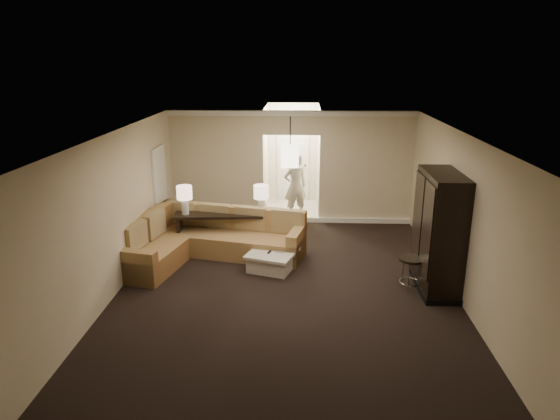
{
  "coord_description": "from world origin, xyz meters",
  "views": [
    {
      "loc": [
        0.26,
        -8.11,
        4.03
      ],
      "look_at": [
        -0.15,
        1.2,
        1.16
      ],
      "focal_mm": 32.0,
      "sensor_mm": 36.0,
      "label": 1
    }
  ],
  "objects_px": {
    "armoire": "(438,234)",
    "coffee_table": "(272,260)",
    "person": "(295,183)",
    "sectional_sofa": "(204,240)",
    "console_table": "(224,228)",
    "drink_table": "(411,266)"
  },
  "relations": [
    {
      "from": "console_table",
      "to": "drink_table",
      "type": "xyz_separation_m",
      "value": [
        3.65,
        -1.73,
        -0.07
      ]
    },
    {
      "from": "armoire",
      "to": "coffee_table",
      "type": "bearing_deg",
      "value": 166.94
    },
    {
      "from": "sectional_sofa",
      "to": "person",
      "type": "bearing_deg",
      "value": 68.84
    },
    {
      "from": "coffee_table",
      "to": "armoire",
      "type": "height_order",
      "value": "armoire"
    },
    {
      "from": "sectional_sofa",
      "to": "drink_table",
      "type": "height_order",
      "value": "sectional_sofa"
    },
    {
      "from": "coffee_table",
      "to": "console_table",
      "type": "height_order",
      "value": "console_table"
    },
    {
      "from": "coffee_table",
      "to": "person",
      "type": "distance_m",
      "value": 3.41
    },
    {
      "from": "coffee_table",
      "to": "person",
      "type": "relative_size",
      "value": 0.6
    },
    {
      "from": "console_table",
      "to": "armoire",
      "type": "relative_size",
      "value": 1.0
    },
    {
      "from": "console_table",
      "to": "person",
      "type": "bearing_deg",
      "value": 52.29
    },
    {
      "from": "sectional_sofa",
      "to": "armoire",
      "type": "bearing_deg",
      "value": -2.69
    },
    {
      "from": "console_table",
      "to": "person",
      "type": "height_order",
      "value": "person"
    },
    {
      "from": "person",
      "to": "sectional_sofa",
      "type": "bearing_deg",
      "value": 35.25
    },
    {
      "from": "sectional_sofa",
      "to": "person",
      "type": "distance_m",
      "value": 3.39
    },
    {
      "from": "sectional_sofa",
      "to": "armoire",
      "type": "xyz_separation_m",
      "value": [
        4.45,
        -1.21,
        0.63
      ]
    },
    {
      "from": "armoire",
      "to": "person",
      "type": "relative_size",
      "value": 1.14
    },
    {
      "from": "coffee_table",
      "to": "person",
      "type": "bearing_deg",
      "value": 83.13
    },
    {
      "from": "drink_table",
      "to": "person",
      "type": "xyz_separation_m",
      "value": [
        -2.15,
        4.03,
        0.52
      ]
    },
    {
      "from": "console_table",
      "to": "drink_table",
      "type": "distance_m",
      "value": 4.04
    },
    {
      "from": "armoire",
      "to": "sectional_sofa",
      "type": "bearing_deg",
      "value": 164.73
    },
    {
      "from": "sectional_sofa",
      "to": "person",
      "type": "relative_size",
      "value": 1.99
    },
    {
      "from": "sectional_sofa",
      "to": "drink_table",
      "type": "bearing_deg",
      "value": -4.81
    }
  ]
}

